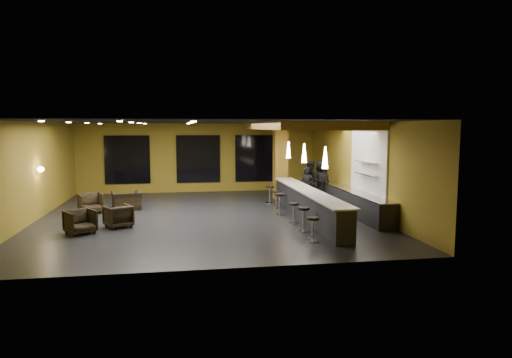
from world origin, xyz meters
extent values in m
cube|color=black|center=(0.00, 0.00, -0.05)|extent=(12.00, 13.00, 0.10)
cube|color=black|center=(0.00, 0.00, 3.55)|extent=(12.00, 13.00, 0.10)
cube|color=olive|center=(0.00, 6.55, 1.75)|extent=(12.00, 0.10, 3.50)
cube|color=olive|center=(0.00, -6.55, 1.75)|extent=(12.00, 0.10, 3.50)
cube|color=olive|center=(-6.05, 0.00, 1.75)|extent=(0.10, 13.00, 3.50)
cube|color=olive|center=(6.05, 0.00, 1.75)|extent=(0.10, 13.00, 3.50)
cube|color=olive|center=(4.00, 1.00, 3.36)|extent=(3.60, 8.00, 0.28)
cube|color=black|center=(-3.50, 6.44, 1.70)|extent=(2.20, 0.06, 2.40)
cube|color=black|center=(0.00, 6.44, 1.70)|extent=(2.20, 0.06, 2.40)
cube|color=black|center=(3.00, 6.44, 1.70)|extent=(2.20, 0.06, 2.40)
cube|color=white|center=(5.96, -1.00, 2.00)|extent=(0.06, 3.20, 2.40)
cube|color=black|center=(3.65, -1.00, 0.50)|extent=(0.60, 8.00, 1.00)
cube|color=beige|center=(3.65, -1.00, 1.02)|extent=(0.78, 8.10, 0.05)
cube|color=black|center=(5.65, -0.50, 0.43)|extent=(0.70, 6.00, 0.86)
cube|color=silver|center=(5.65, -0.50, 0.89)|extent=(0.72, 6.00, 0.03)
cube|color=silver|center=(5.82, -1.20, 1.60)|extent=(0.30, 1.50, 0.03)
cube|color=silver|center=(5.82, -1.20, 2.05)|extent=(0.30, 1.50, 0.03)
cube|color=brown|center=(3.65, 3.60, 1.75)|extent=(0.60, 0.60, 3.50)
sphere|color=#FFE5B2|center=(-5.88, 0.50, 1.80)|extent=(0.22, 0.22, 0.22)
cone|color=white|center=(3.65, -3.00, 2.35)|extent=(0.20, 0.20, 0.70)
cone|color=white|center=(3.65, -0.50, 2.35)|extent=(0.20, 0.20, 0.70)
cone|color=white|center=(3.65, 2.00, 2.35)|extent=(0.20, 0.20, 0.70)
imported|color=black|center=(4.36, 1.62, 0.82)|extent=(0.70, 0.58, 1.63)
imported|color=black|center=(4.66, 1.95, 0.93)|extent=(1.01, 0.85, 1.86)
imported|color=black|center=(5.21, 2.29, 0.94)|extent=(1.07, 0.87, 1.88)
imported|color=black|center=(-4.01, -2.23, 0.38)|extent=(1.13, 1.14, 0.75)
imported|color=black|center=(-2.97, -1.47, 0.37)|extent=(1.09, 1.10, 0.74)
imported|color=black|center=(-4.35, 1.31, 0.39)|extent=(1.09, 1.10, 0.78)
imported|color=black|center=(-3.06, 1.87, 0.37)|extent=(1.32, 1.21, 0.73)
cylinder|color=silver|center=(2.86, -4.37, 0.01)|extent=(0.36, 0.36, 0.03)
cylinder|color=silver|center=(2.86, -4.37, 0.34)|extent=(0.06, 0.06, 0.64)
cylinder|color=black|center=(2.86, -4.37, 0.68)|extent=(0.35, 0.35, 0.07)
cylinder|color=silver|center=(2.95, -3.07, 0.01)|extent=(0.39, 0.39, 0.03)
cylinder|color=silver|center=(2.95, -3.07, 0.36)|extent=(0.07, 0.07, 0.69)
cylinder|color=black|center=(2.95, -3.07, 0.74)|extent=(0.37, 0.37, 0.08)
cylinder|color=silver|center=(2.94, -1.82, 0.01)|extent=(0.36, 0.36, 0.03)
cylinder|color=silver|center=(2.94, -1.82, 0.34)|extent=(0.06, 0.06, 0.63)
cylinder|color=black|center=(2.94, -1.82, 0.68)|extent=(0.34, 0.34, 0.07)
cylinder|color=silver|center=(2.77, -0.28, 0.02)|extent=(0.42, 0.42, 0.03)
cylinder|color=silver|center=(2.77, -0.28, 0.39)|extent=(0.07, 0.07, 0.73)
cylinder|color=black|center=(2.77, -0.28, 0.78)|extent=(0.40, 0.40, 0.08)
cylinder|color=silver|center=(2.94, 1.05, 0.01)|extent=(0.37, 0.37, 0.03)
cylinder|color=silver|center=(2.94, 1.05, 0.34)|extent=(0.06, 0.06, 0.65)
cylinder|color=black|center=(2.94, 1.05, 0.70)|extent=(0.35, 0.35, 0.07)
cylinder|color=silver|center=(2.94, 2.45, 0.01)|extent=(0.38, 0.38, 0.03)
cylinder|color=silver|center=(2.94, 2.45, 0.35)|extent=(0.07, 0.07, 0.66)
cylinder|color=black|center=(2.94, 2.45, 0.71)|extent=(0.36, 0.36, 0.08)
camera|label=1|loc=(-0.88, -16.90, 3.32)|focal=32.00mm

